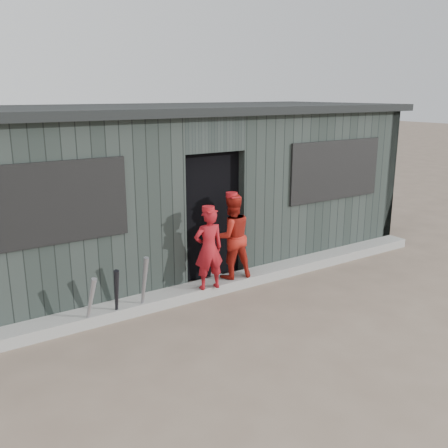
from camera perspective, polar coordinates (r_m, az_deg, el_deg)
ground at (r=6.17m, az=9.56°, el=-12.63°), size 80.00×80.00×0.00m
curb at (r=7.44m, az=-0.09°, el=-6.87°), size 8.00×0.36×0.15m
bat_left at (r=6.32m, az=-15.04°, el=-8.74°), size 0.15×0.31×0.71m
bat_mid at (r=6.55m, az=-9.14°, el=-6.96°), size 0.09×0.27×0.83m
bat_right at (r=6.45m, az=-12.18°, el=-7.97°), size 0.11×0.24×0.73m
player_red_left at (r=6.90m, az=-1.77°, el=-2.86°), size 0.46×0.34×1.16m
player_red_right at (r=7.31m, az=0.86°, el=-1.41°), size 0.69×0.58×1.26m
player_grey_back at (r=7.72m, az=-1.47°, el=-2.36°), size 0.63×0.56×1.09m
dugout at (r=8.50m, az=-6.42°, el=4.32°), size 8.30×3.30×2.62m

